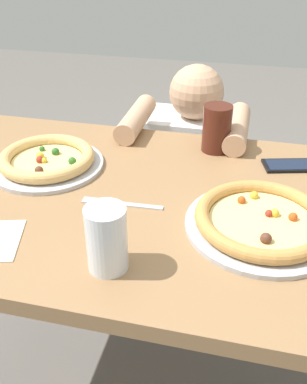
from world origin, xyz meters
The scene contains 9 objects.
ground_plane centered at (0.00, 0.00, 0.00)m, with size 8.00×8.00×0.00m, color #66605B.
dining_table centered at (0.00, 0.00, 0.64)m, with size 1.36×0.80×0.75m.
pizza_near centered at (0.29, -0.07, 0.77)m, with size 0.34×0.34×0.04m.
pizza_far centered at (-0.30, 0.09, 0.77)m, with size 0.31×0.31×0.05m.
drink_cup_colored centered at (0.14, 0.30, 0.82)m, with size 0.09×0.09×0.14m.
water_cup_clear centered at (-0.01, -0.27, 0.82)m, with size 0.08×0.08×0.14m.
fork centered at (-0.05, -0.05, 0.75)m, with size 0.20×0.03×0.00m.
cell_phone centered at (0.36, 0.24, 0.75)m, with size 0.16×0.11×0.01m.
diner_seated centered at (0.03, 0.62, 0.42)m, with size 0.40×0.52×0.91m.
Camera 1 is at (0.23, -0.89, 1.34)m, focal length 40.59 mm.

